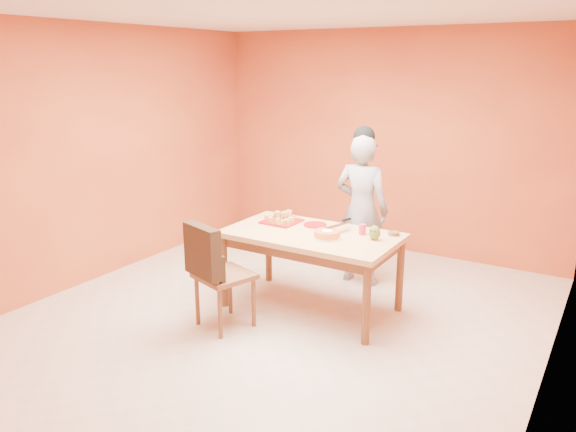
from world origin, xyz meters
The scene contains 17 objects.
floor centered at (0.00, 0.00, 0.00)m, with size 5.00×5.00×0.00m, color beige.
ceiling centered at (0.00, 0.00, 2.70)m, with size 5.00×5.00×0.00m, color silver.
wall_back centered at (0.00, 2.50, 1.35)m, with size 4.50×4.50×0.00m, color #C45E2D.
wall_left centered at (-2.25, 0.00, 1.35)m, with size 5.00×5.00×0.00m, color #C45E2D.
wall_right centered at (2.25, 0.00, 1.35)m, with size 5.00×5.00×0.00m, color #C45E2D.
dining_table centered at (0.15, 0.36, 0.67)m, with size 1.60×0.90×0.76m.
dining_chair centered at (-0.32, -0.38, 0.51)m, with size 0.57×0.64×0.97m.
pastry_pile centered at (-0.28, 0.52, 0.83)m, with size 0.30×0.30×0.10m, color tan, non-canonical shape.
person centered at (0.26, 1.24, 0.80)m, with size 0.58×0.38×1.60m, color gray.
pastry_platter centered at (-0.28, 0.52, 0.77)m, with size 0.33×0.33×0.02m, color maroon.
red_dinner_plate centered at (0.06, 0.59, 0.77)m, with size 0.23×0.23×0.01m, color maroon.
white_cake_plate centered at (0.35, 0.29, 0.77)m, with size 0.26×0.26×0.01m, color white.
sponge_cake centered at (0.35, 0.29, 0.80)m, with size 0.24×0.24×0.05m, color orange.
cake_server centered at (0.36, 0.47, 0.83)m, with size 0.06×0.29×0.01m, color silver.
egg_ornament centered at (0.74, 0.47, 0.83)m, with size 0.11×0.08×0.13m, color olive.
magenta_glass centered at (0.57, 0.56, 0.81)m, with size 0.07×0.07×0.10m, color #DA204F.
checker_tin centered at (0.83, 0.69, 0.78)m, with size 0.10×0.10×0.03m, color #3B1E10.
Camera 1 is at (2.57, -4.02, 2.29)m, focal length 35.00 mm.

